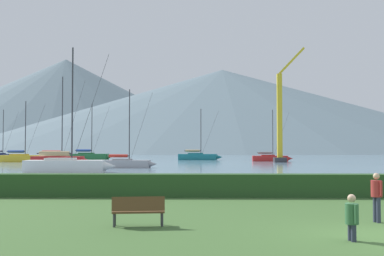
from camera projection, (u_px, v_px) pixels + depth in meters
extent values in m
plane|color=#3D602D|center=(377.00, 236.00, 13.80)|extent=(1000.00, 1000.00, 0.00)
cube|color=slate|center=(217.00, 155.00, 150.67)|extent=(320.00, 246.00, 0.00)
cube|color=#284C23|center=(299.00, 185.00, 24.81)|extent=(80.00, 1.20, 1.15)
cube|color=gold|center=(22.00, 159.00, 83.26)|extent=(7.56, 3.21, 1.16)
cone|color=gold|center=(45.00, 159.00, 82.79)|extent=(1.35, 1.10, 0.98)
cube|color=gold|center=(19.00, 156.00, 83.32)|extent=(2.89, 2.02, 0.74)
cylinder|color=#333338|center=(25.00, 130.00, 83.38)|extent=(0.15, 0.15, 9.74)
cylinder|color=#333338|center=(16.00, 152.00, 83.42)|extent=(3.31, 0.44, 0.13)
cylinder|color=#2847A3|center=(16.00, 152.00, 83.42)|extent=(2.84, 0.73, 0.46)
cylinder|color=#333338|center=(35.00, 131.00, 83.18)|extent=(3.48, 0.37, 9.27)
cube|color=red|center=(270.00, 158.00, 88.08)|extent=(6.34, 2.41, 0.98)
cone|color=red|center=(290.00, 159.00, 87.87)|extent=(1.11, 0.88, 0.84)
cube|color=#A52020|center=(268.00, 156.00, 88.11)|extent=(2.38, 1.60, 0.63)
cylinder|color=#333338|center=(273.00, 134.00, 88.22)|extent=(0.13, 0.13, 8.75)
cylinder|color=#333338|center=(265.00, 153.00, 88.17)|extent=(2.82, 0.23, 0.11)
cylinder|color=gray|center=(265.00, 153.00, 88.17)|extent=(2.41, 0.49, 0.39)
cylinder|color=#333338|center=(281.00, 135.00, 88.13)|extent=(2.97, 0.15, 8.33)
cube|color=#9E9EA3|center=(125.00, 164.00, 59.66)|extent=(6.13, 2.45, 0.94)
cone|color=#9E9EA3|center=(153.00, 164.00, 59.38)|extent=(1.08, 0.87, 0.80)
cube|color=gray|center=(122.00, 161.00, 59.71)|extent=(2.32, 1.59, 0.60)
cylinder|color=#333338|center=(129.00, 126.00, 59.80)|extent=(0.12, 0.12, 9.09)
cylinder|color=#333338|center=(118.00, 156.00, 59.77)|extent=(2.70, 0.28, 0.10)
cylinder|color=red|center=(118.00, 156.00, 59.77)|extent=(2.32, 0.53, 0.38)
cylinder|color=#333338|center=(141.00, 128.00, 59.68)|extent=(2.85, 0.21, 8.64)
cube|color=#19707A|center=(198.00, 157.00, 96.60)|extent=(7.75, 3.62, 1.17)
cone|color=#19707A|center=(219.00, 157.00, 95.91)|extent=(1.41, 1.17, 1.00)
cube|color=#16646E|center=(196.00, 155.00, 96.69)|extent=(3.00, 2.18, 0.75)
cylinder|color=#333338|center=(201.00, 133.00, 96.69)|extent=(0.15, 0.15, 9.49)
cylinder|color=#333338|center=(193.00, 151.00, 96.82)|extent=(3.34, 0.62, 0.13)
cylinder|color=tan|center=(193.00, 151.00, 96.82)|extent=(2.89, 0.88, 0.47)
cylinder|color=#333338|center=(210.00, 134.00, 96.39)|extent=(3.51, 0.55, 9.02)
cube|color=#236B38|center=(88.00, 157.00, 98.27)|extent=(7.88, 3.25, 1.21)
cone|color=#236B38|center=(110.00, 157.00, 97.84)|extent=(1.40, 1.13, 1.03)
cube|color=#206032|center=(86.00, 155.00, 98.33)|extent=(3.00, 2.07, 0.77)
cylinder|color=#333338|center=(92.00, 130.00, 98.42)|extent=(0.15, 0.15, 10.61)
cylinder|color=#333338|center=(83.00, 150.00, 98.43)|extent=(3.46, 0.41, 0.13)
cylinder|color=#2847A3|center=(83.00, 150.00, 98.43)|extent=(2.97, 0.72, 0.48)
cylinder|color=#333338|center=(101.00, 131.00, 98.23)|extent=(3.65, 0.33, 10.09)
cube|color=navy|center=(0.00, 156.00, 104.29)|extent=(7.01, 2.61, 1.09)
cone|color=navy|center=(18.00, 157.00, 104.09)|extent=(1.22, 0.97, 0.93)
cylinder|color=#333338|center=(3.00, 133.00, 104.46)|extent=(0.14, 0.14, 9.95)
cylinder|color=#333338|center=(11.00, 134.00, 104.36)|extent=(3.30, 0.14, 9.47)
cube|color=red|center=(58.00, 160.00, 73.08)|extent=(7.63, 3.28, 1.17)
cone|color=red|center=(85.00, 160.00, 72.57)|extent=(1.37, 1.11, 0.99)
cube|color=#A52020|center=(55.00, 157.00, 73.14)|extent=(2.92, 2.05, 0.74)
cylinder|color=#333338|center=(62.00, 118.00, 73.25)|extent=(0.15, 0.15, 12.48)
cylinder|color=#333338|center=(51.00, 152.00, 73.25)|extent=(3.33, 0.47, 0.13)
cylinder|color=red|center=(51.00, 152.00, 73.25)|extent=(2.87, 0.75, 0.47)
cylinder|color=#333338|center=(74.00, 120.00, 73.03)|extent=(3.51, 0.39, 11.86)
cube|color=white|center=(65.00, 166.00, 49.05)|extent=(7.88, 3.15, 1.21)
cone|color=white|center=(109.00, 166.00, 49.27)|extent=(1.39, 1.12, 1.03)
cube|color=silver|center=(61.00, 162.00, 49.04)|extent=(2.99, 2.04, 0.77)
cylinder|color=#333338|center=(72.00, 106.00, 49.32)|extent=(0.15, 0.15, 11.94)
cylinder|color=#333338|center=(54.00, 154.00, 49.05)|extent=(3.48, 0.36, 0.13)
cylinder|color=tan|center=(54.00, 154.00, 49.05)|extent=(2.98, 0.68, 0.49)
cylinder|color=#333338|center=(91.00, 109.00, 49.40)|extent=(3.67, 0.28, 11.35)
cube|color=brown|center=(138.00, 212.00, 15.62)|extent=(1.71, 0.64, 0.06)
cube|color=brown|center=(138.00, 204.00, 15.45)|extent=(1.67, 0.32, 0.45)
cylinder|color=#333338|center=(162.00, 218.00, 15.85)|extent=(0.08, 0.08, 0.45)
cylinder|color=#333338|center=(115.00, 218.00, 15.70)|extent=(0.08, 0.08, 0.45)
cylinder|color=#333338|center=(162.00, 219.00, 15.52)|extent=(0.08, 0.08, 0.45)
cylinder|color=#333338|center=(114.00, 220.00, 15.37)|extent=(0.08, 0.08, 0.45)
cylinder|color=#2D3347|center=(354.00, 233.00, 13.00)|extent=(0.14, 0.14, 0.45)
cylinder|color=#2D3347|center=(350.00, 232.00, 13.18)|extent=(0.14, 0.14, 0.45)
cylinder|color=#33663D|center=(352.00, 214.00, 13.11)|extent=(0.36, 0.36, 0.55)
cylinder|color=#33663D|center=(356.00, 214.00, 12.87)|extent=(0.09, 0.09, 0.49)
cylinder|color=#33663D|center=(347.00, 212.00, 13.35)|extent=(0.09, 0.09, 0.49)
sphere|color=tan|center=(352.00, 198.00, 13.13)|extent=(0.22, 0.22, 0.22)
cylinder|color=#2D3347|center=(379.00, 210.00, 16.26)|extent=(0.14, 0.14, 0.85)
cylinder|color=#2D3347|center=(375.00, 209.00, 16.43)|extent=(0.14, 0.14, 0.85)
cylinder|color=maroon|center=(377.00, 189.00, 16.37)|extent=(0.36, 0.36, 0.55)
cylinder|color=maroon|center=(381.00, 188.00, 16.14)|extent=(0.09, 0.09, 0.50)
cylinder|color=maroon|center=(372.00, 187.00, 16.60)|extent=(0.09, 0.09, 0.50)
sphere|color=tan|center=(376.00, 176.00, 16.39)|extent=(0.22, 0.22, 0.22)
cube|color=#333338|center=(280.00, 160.00, 81.80)|extent=(2.00, 2.00, 0.80)
cube|color=gold|center=(280.00, 116.00, 82.10)|extent=(0.80, 0.80, 14.07)
cube|color=gold|center=(292.00, 61.00, 82.42)|extent=(4.45, 0.36, 4.64)
cone|color=slate|center=(222.00, 110.00, 332.95)|extent=(347.40, 347.40, 55.39)
cone|color=#4C6070|center=(131.00, 127.00, 357.35)|extent=(200.28, 200.28, 35.26)
cone|color=slate|center=(65.00, 105.00, 390.91)|extent=(284.60, 284.60, 72.93)
cone|color=slate|center=(192.00, 126.00, 419.64)|extent=(264.73, 264.73, 41.11)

